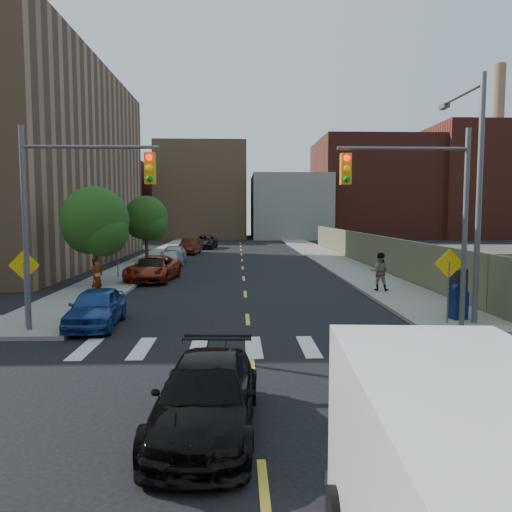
{
  "coord_description": "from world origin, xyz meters",
  "views": [
    {
      "loc": [
        -0.38,
        -10.99,
        4.13
      ],
      "look_at": [
        0.52,
        13.33,
        2.0
      ],
      "focal_mm": 35.0,
      "sensor_mm": 36.0,
      "label": 1
    }
  ],
  "objects": [
    {
      "name": "mailbox",
      "position": [
        7.87,
        7.09,
        0.81
      ],
      "size": [
        0.62,
        0.52,
        1.35
      ],
      "rotation": [
        0.0,
        0.0,
        0.18
      ],
      "color": "#0D1B4F",
      "rests_on": "sidewalk_ne"
    },
    {
      "name": "tree_west_near",
      "position": [
        -8.0,
        16.05,
        3.48
      ],
      "size": [
        3.66,
        3.64,
        5.52
      ],
      "color": "#332114",
      "rests_on": "ground"
    },
    {
      "name": "fence_north",
      "position": [
        9.6,
        28.0,
        1.25
      ],
      "size": [
        0.12,
        44.0,
        2.5
      ],
      "primitive_type": "cube",
      "color": "#676C4B",
      "rests_on": "ground"
    },
    {
      "name": "ground",
      "position": [
        0.0,
        0.0,
        0.0
      ],
      "size": [
        160.0,
        160.0,
        0.0
      ],
      "primitive_type": "plane",
      "color": "black",
      "rests_on": "ground"
    },
    {
      "name": "warn_sign_ne",
      "position": [
        7.2,
        6.5,
        1.99
      ],
      "size": [
        1.06,
        0.06,
        2.83
      ],
      "color": "#59595E",
      "rests_on": "ground"
    },
    {
      "name": "pedestrian_west",
      "position": [
        -6.93,
        12.29,
        1.08
      ],
      "size": [
        0.68,
        0.8,
        1.86
      ],
      "primitive_type": "imported",
      "rotation": [
        0.0,
        0.0,
        1.16
      ],
      "color": "gray",
      "rests_on": "sidewalk_nw"
    },
    {
      "name": "bg_bldg_center",
      "position": [
        8.0,
        70.0,
        5.0
      ],
      "size": [
        12.0,
        16.0,
        10.0
      ],
      "primitive_type": "cube",
      "color": "gray",
      "rests_on": "ground"
    },
    {
      "name": "bg_bldg_fareast",
      "position": [
        38.0,
        70.0,
        9.0
      ],
      "size": [
        14.0,
        16.0,
        18.0
      ],
      "primitive_type": "cube",
      "color": "#592319",
      "rests_on": "ground"
    },
    {
      "name": "parked_car_black",
      "position": [
        -5.5,
        18.64,
        0.68
      ],
      "size": [
        1.62,
        4.21,
        1.37
      ],
      "primitive_type": "imported",
      "rotation": [
        0.0,
        0.0,
        0.04
      ],
      "color": "black",
      "rests_on": "ground"
    },
    {
      "name": "pedestrian_east",
      "position": [
        6.88,
        14.06,
        1.12
      ],
      "size": [
        1.15,
        1.04,
        1.93
      ],
      "primitive_type": "imported",
      "rotation": [
        0.0,
        0.0,
        2.75
      ],
      "color": "gray",
      "rests_on": "sidewalk_ne"
    },
    {
      "name": "parked_car_blue",
      "position": [
        -5.5,
        7.0,
        0.7
      ],
      "size": [
        1.82,
        4.19,
        1.41
      ],
      "primitive_type": "imported",
      "rotation": [
        0.0,
        0.0,
        0.04
      ],
      "color": "navy",
      "rests_on": "ground"
    },
    {
      "name": "black_sedan",
      "position": [
        -0.98,
        -1.84,
        0.67
      ],
      "size": [
        2.13,
        4.72,
        1.34
      ],
      "primitive_type": "imported",
      "rotation": [
        0.0,
        0.0,
        -0.06
      ],
      "color": "black",
      "rests_on": "ground"
    },
    {
      "name": "parked_car_silver",
      "position": [
        -5.5,
        26.66,
        0.63
      ],
      "size": [
        2.03,
        4.42,
        1.25
      ],
      "primitive_type": "imported",
      "rotation": [
        0.0,
        0.0,
        -0.07
      ],
      "color": "#A5A8AC",
      "rests_on": "ground"
    },
    {
      "name": "sidewalk_nw",
      "position": [
        -7.75,
        41.5,
        0.07
      ],
      "size": [
        3.5,
        73.0,
        0.15
      ],
      "primitive_type": "cube",
      "color": "gray",
      "rests_on": "ground"
    },
    {
      "name": "sidewalk_ne",
      "position": [
        7.75,
        41.5,
        0.07
      ],
      "size": [
        3.5,
        73.0,
        0.15
      ],
      "primitive_type": "cube",
      "color": "gray",
      "rests_on": "ground"
    },
    {
      "name": "bg_bldg_midwest",
      "position": [
        -6.0,
        72.0,
        7.5
      ],
      "size": [
        14.0,
        16.0,
        15.0
      ],
      "primitive_type": "cube",
      "color": "#8C6B4C",
      "rests_on": "ground"
    },
    {
      "name": "warn_sign_nw",
      "position": [
        -7.8,
        6.5,
        1.99
      ],
      "size": [
        1.06,
        0.06,
        2.83
      ],
      "color": "#59595E",
      "rests_on": "ground"
    },
    {
      "name": "tree_west_far",
      "position": [
        -8.0,
        31.05,
        3.48
      ],
      "size": [
        3.66,
        3.64,
        5.52
      ],
      "color": "#332114",
      "rests_on": "ground"
    },
    {
      "name": "bg_bldg_east",
      "position": [
        22.0,
        72.0,
        8.0
      ],
      "size": [
        18.0,
        18.0,
        16.0
      ],
      "primitive_type": "cube",
      "color": "#592319",
      "rests_on": "ground"
    },
    {
      "name": "bg_bldg_west",
      "position": [
        -22.0,
        70.0,
        6.0
      ],
      "size": [
        14.0,
        18.0,
        12.0
      ],
      "primitive_type": "cube",
      "color": "#592319",
      "rests_on": "ground"
    },
    {
      "name": "parked_car_grey",
      "position": [
        -4.2,
        46.38,
        0.75
      ],
      "size": [
        3.0,
        5.64,
        1.51
      ],
      "primitive_type": "imported",
      "rotation": [
        0.0,
        0.0,
        -0.09
      ],
      "color": "black",
      "rests_on": "ground"
    },
    {
      "name": "signal_ne",
      "position": [
        5.98,
        6.0,
        4.53
      ],
      "size": [
        4.59,
        0.3,
        7.0
      ],
      "color": "#59595E",
      "rests_on": "ground"
    },
    {
      "name": "smokestack",
      "position": [
        42.0,
        70.0,
        14.0
      ],
      "size": [
        1.8,
        1.8,
        28.0
      ],
      "primitive_type": "cylinder",
      "color": "#8C6B4C",
      "rests_on": "ground"
    },
    {
      "name": "parked_car_white",
      "position": [
        -5.5,
        29.05,
        0.78
      ],
      "size": [
        1.89,
        4.57,
        1.55
      ],
      "primitive_type": "imported",
      "rotation": [
        0.0,
        0.0,
        0.01
      ],
      "color": "#B5B5B5",
      "rests_on": "ground"
    },
    {
      "name": "payphone",
      "position": [
        7.95,
        7.39,
        1.07
      ],
      "size": [
        0.67,
        0.61,
        1.85
      ],
      "primitive_type": "cube",
      "rotation": [
        0.0,
        0.0,
        0.34
      ],
      "color": "black",
      "rests_on": "sidewalk_ne"
    },
    {
      "name": "streetlight_ne",
      "position": [
        8.2,
        6.9,
        5.22
      ],
      "size": [
        0.25,
        3.7,
        9.0
      ],
      "color": "#59595E",
      "rests_on": "ground"
    },
    {
      "name": "warn_sign_midwest",
      "position": [
        -7.8,
        20.0,
        1.99
      ],
      "size": [
        1.06,
        0.06,
        2.83
      ],
      "color": "#59595E",
      "rests_on": "ground"
    },
    {
      "name": "parked_car_red",
      "position": [
        -5.5,
        19.12,
        0.76
      ],
      "size": [
        3.01,
        5.65,
        1.51
      ],
      "primitive_type": "imported",
      "rotation": [
        0.0,
        0.0,
        -0.09
      ],
      "color": "maroon",
      "rests_on": "ground"
    },
    {
      "name": "parked_car_maroon",
      "position": [
        -5.07,
        38.91,
        0.78
      ],
      "size": [
        2.11,
        4.87,
        1.56
      ],
      "primitive_type": "imported",
      "rotation": [
        0.0,
        0.0,
        -0.1
      ],
      "color": "#45170D",
      "rests_on": "ground"
    },
    {
      "name": "signal_nw",
      "position": [
        -5.98,
        6.0,
        4.53
      ],
      "size": [
        4.59,
        0.3,
        7.0
      ],
      "color": "#59595E",
      "rests_on": "ground"
    }
  ]
}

